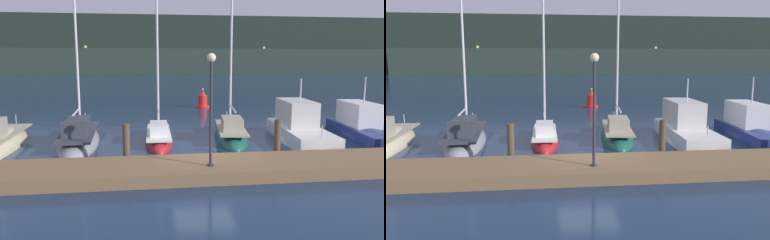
{
  "view_description": "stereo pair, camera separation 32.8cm",
  "coord_description": "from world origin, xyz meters",
  "views": [
    {
      "loc": [
        -2.47,
        -14.99,
        4.24
      ],
      "look_at": [
        0.0,
        3.76,
        1.2
      ],
      "focal_mm": 35.0,
      "sensor_mm": 36.0,
      "label": 1
    },
    {
      "loc": [
        -2.15,
        -15.03,
        4.24
      ],
      "look_at": [
        0.0,
        3.76,
        1.2
      ],
      "focal_mm": 35.0,
      "sensor_mm": 36.0,
      "label": 2
    }
  ],
  "objects": [
    {
      "name": "ground_plane",
      "position": [
        0.0,
        0.0,
        0.0
      ],
      "size": [
        400.0,
        400.0,
        0.0
      ],
      "primitive_type": "plane",
      "color": "#192D4C"
    },
    {
      "name": "dock",
      "position": [
        0.0,
        -1.64,
        0.23
      ],
      "size": [
        28.48,
        2.8,
        0.45
      ],
      "primitive_type": "cube",
      "color": "brown",
      "rests_on": "ground"
    },
    {
      "name": "mooring_pile_1",
      "position": [
        -3.18,
        0.01,
        0.85
      ],
      "size": [
        0.28,
        0.28,
        1.7
      ],
      "primitive_type": "cylinder",
      "color": "#4C3D2D",
      "rests_on": "ground"
    },
    {
      "name": "mooring_pile_2",
      "position": [
        3.18,
        0.01,
        0.87
      ],
      "size": [
        0.28,
        0.28,
        1.74
      ],
      "primitive_type": "cylinder",
      "color": "#4C3D2D",
      "rests_on": "ground"
    },
    {
      "name": "sailboat_berth_2",
      "position": [
        -5.73,
        4.21,
        0.15
      ],
      "size": [
        2.27,
        7.3,
        10.85
      ],
      "color": "gray",
      "rests_on": "ground"
    },
    {
      "name": "sailboat_berth_3",
      "position": [
        -1.7,
        4.27,
        0.13
      ],
      "size": [
        1.62,
        5.74,
        9.39
      ],
      "color": "red",
      "rests_on": "ground"
    },
    {
      "name": "sailboat_berth_4",
      "position": [
        2.19,
        4.39,
        0.12
      ],
      "size": [
        2.53,
        6.13,
        8.1
      ],
      "color": "#195647",
      "rests_on": "ground"
    },
    {
      "name": "motorboat_berth_5",
      "position": [
        5.71,
        3.59,
        0.35
      ],
      "size": [
        2.79,
        7.25,
        3.94
      ],
      "color": "white",
      "rests_on": "ground"
    },
    {
      "name": "motorboat_berth_6",
      "position": [
        9.65,
        4.14,
        0.28
      ],
      "size": [
        2.93,
        7.37,
        3.99
      ],
      "color": "navy",
      "rests_on": "ground"
    },
    {
      "name": "channel_buoy",
      "position": [
        2.88,
        18.23,
        0.61
      ],
      "size": [
        1.23,
        1.23,
        1.72
      ],
      "color": "red",
      "rests_on": "ground"
    },
    {
      "name": "dock_lamppost",
      "position": [
        -0.09,
        -2.08,
        3.14
      ],
      "size": [
        0.32,
        0.32,
        4.03
      ],
      "color": "#2D2D33",
      "rests_on": "dock"
    },
    {
      "name": "hillside_backdrop",
      "position": [
        3.78,
        112.75,
        8.47
      ],
      "size": [
        240.0,
        23.0,
        18.39
      ],
      "color": "#1E2823",
      "rests_on": "ground"
    }
  ]
}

